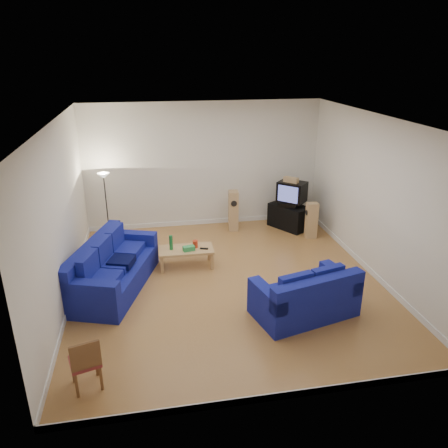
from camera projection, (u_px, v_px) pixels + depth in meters
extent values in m
cube|color=brown|center=(228.00, 282.00, 8.75)|extent=(6.00, 6.50, 0.01)
cube|color=white|center=(228.00, 120.00, 7.57)|extent=(6.00, 6.50, 0.01)
cube|color=white|center=(204.00, 165.00, 11.13)|extent=(6.00, 0.01, 3.20)
cube|color=white|center=(280.00, 296.00, 5.19)|extent=(6.00, 0.01, 3.20)
cube|color=white|center=(60.00, 217.00, 7.65)|extent=(0.01, 6.50, 3.20)
cube|color=white|center=(376.00, 198.00, 8.67)|extent=(0.01, 6.50, 3.20)
cube|color=white|center=(205.00, 222.00, 11.69)|extent=(6.00, 0.02, 0.12)
cube|color=white|center=(274.00, 397.00, 5.76)|extent=(6.00, 0.02, 0.12)
cube|color=white|center=(72.00, 294.00, 8.22)|extent=(0.02, 6.50, 0.12)
cube|color=white|center=(366.00, 267.00, 9.23)|extent=(0.02, 6.50, 0.12)
cube|color=navy|center=(115.00, 277.00, 8.46)|extent=(1.76, 2.63, 0.46)
cube|color=navy|center=(93.00, 254.00, 8.35)|extent=(1.00, 2.37, 0.47)
cube|color=navy|center=(132.00, 238.00, 9.33)|extent=(1.07, 0.56, 0.26)
cube|color=navy|center=(89.00, 289.00, 7.33)|extent=(1.07, 0.56, 0.26)
cube|color=black|center=(121.00, 262.00, 8.32)|extent=(0.56, 0.56, 0.13)
cube|color=navy|center=(304.00, 303.00, 7.63)|extent=(1.92, 1.36, 0.43)
cube|color=navy|center=(318.00, 291.00, 7.16)|extent=(1.73, 0.64, 0.44)
cube|color=navy|center=(267.00, 296.00, 7.21)|extent=(0.46, 0.99, 0.24)
cube|color=navy|center=(340.00, 277.00, 7.80)|extent=(0.46, 0.99, 0.24)
cube|color=black|center=(300.00, 283.00, 7.64)|extent=(0.50, 0.50, 0.12)
cube|color=tan|center=(186.00, 250.00, 9.25)|extent=(1.15, 0.59, 0.05)
cube|color=tan|center=(162.00, 265.00, 9.03)|extent=(0.06, 0.06, 0.37)
cube|color=tan|center=(161.00, 256.00, 9.47)|extent=(0.06, 0.06, 0.37)
cube|color=tan|center=(212.00, 262.00, 9.19)|extent=(0.06, 0.06, 0.37)
cube|color=tan|center=(209.00, 252.00, 9.62)|extent=(0.06, 0.06, 0.37)
cylinder|color=#197233|center=(171.00, 243.00, 9.15)|extent=(0.10, 0.10, 0.32)
cube|color=green|center=(189.00, 248.00, 9.14)|extent=(0.26, 0.18, 0.10)
cylinder|color=red|center=(195.00, 244.00, 9.28)|extent=(0.13, 0.13, 0.15)
cube|color=black|center=(204.00, 249.00, 9.23)|extent=(0.18, 0.11, 0.02)
cube|color=black|center=(289.00, 216.00, 11.36)|extent=(1.02, 1.15, 0.62)
cube|color=black|center=(289.00, 204.00, 11.16)|extent=(0.61, 0.58, 0.11)
cube|color=black|center=(292.00, 192.00, 11.11)|extent=(0.82, 0.81, 0.52)
cube|color=#464E9B|center=(288.00, 194.00, 10.91)|extent=(0.40, 0.38, 0.41)
cube|color=tan|center=(291.00, 180.00, 10.96)|extent=(0.37, 0.36, 0.13)
cube|color=tan|center=(233.00, 211.00, 11.14)|extent=(0.28, 0.33, 1.04)
cylinder|color=black|center=(234.00, 204.00, 10.90)|extent=(0.16, 0.04, 0.15)
cube|color=tan|center=(311.00, 221.00, 10.69)|extent=(0.27, 0.22, 0.90)
cylinder|color=black|center=(307.00, 213.00, 10.59)|extent=(0.02, 0.13, 0.13)
cylinder|color=black|center=(110.00, 238.00, 10.80)|extent=(0.21, 0.21, 0.03)
cylinder|color=black|center=(107.00, 208.00, 10.51)|extent=(0.03, 0.03, 1.56)
cone|color=white|center=(103.00, 176.00, 10.21)|extent=(0.28, 0.28, 0.12)
cube|color=brown|center=(77.00, 385.00, 5.77)|extent=(0.04, 0.04, 0.39)
cube|color=brown|center=(73.00, 371.00, 6.04)|extent=(0.04, 0.04, 0.39)
cube|color=brown|center=(101.00, 378.00, 5.90)|extent=(0.04, 0.04, 0.39)
cube|color=brown|center=(96.00, 364.00, 6.17)|extent=(0.04, 0.04, 0.39)
cube|color=maroon|center=(85.00, 362.00, 5.89)|extent=(0.48, 0.48, 0.05)
cube|color=brown|center=(85.00, 356.00, 5.66)|extent=(0.39, 0.14, 0.39)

